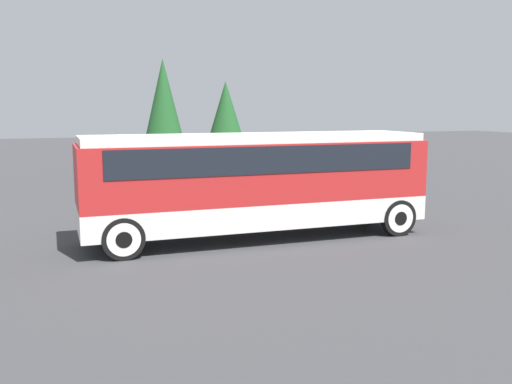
# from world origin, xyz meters

# --- Properties ---
(ground_plane) EXTENTS (120.00, 120.00, 0.00)m
(ground_plane) POSITION_xyz_m (0.00, 0.00, 0.00)
(ground_plane) COLOR #38383A
(tour_bus) EXTENTS (10.12, 2.57, 3.09)m
(tour_bus) POSITION_xyz_m (0.10, 0.00, 1.86)
(tour_bus) COLOR silver
(tour_bus) RESTS_ON ground_plane
(parked_car_near) EXTENTS (4.70, 1.97, 1.43)m
(parked_car_near) POSITION_xyz_m (3.21, 8.94, 0.71)
(parked_car_near) COLOR black
(parked_car_near) RESTS_ON ground_plane
(parked_car_mid) EXTENTS (4.05, 1.82, 1.41)m
(parked_car_mid) POSITION_xyz_m (4.58, 6.61, 0.70)
(parked_car_mid) COLOR navy
(parked_car_mid) RESTS_ON ground_plane
(tree_left) EXTENTS (2.38, 2.38, 6.74)m
(tree_left) POSITION_xyz_m (0.96, 19.20, 4.26)
(tree_left) COLOR brown
(tree_left) RESTS_ON ground_plane
(tree_center) EXTENTS (2.45, 2.45, 5.54)m
(tree_center) POSITION_xyz_m (5.44, 20.97, 3.55)
(tree_center) COLOR brown
(tree_center) RESTS_ON ground_plane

